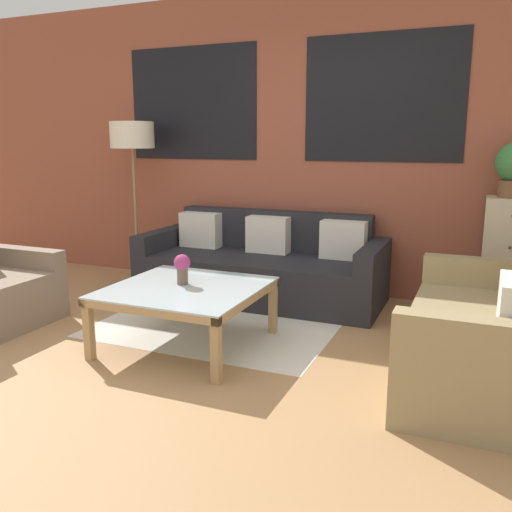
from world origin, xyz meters
The scene contains 9 objects.
ground_plane centered at (0.00, 0.00, 0.00)m, with size 16.00×16.00×0.00m, color #AD7F51.
wall_back_brick centered at (0.00, 2.44, 1.41)m, with size 8.40×0.09×2.80m.
rug centered at (-0.04, 1.21, 0.00)m, with size 1.84×1.59×0.00m.
couch_dark centered at (-0.01, 1.95, 0.28)m, with size 2.22×0.88×0.78m.
settee_vintage centered at (1.92, 0.76, 0.31)m, with size 0.80×1.58×0.92m.
coffee_table centered at (-0.04, 0.62, 0.38)m, with size 1.02×1.02×0.44m.
floor_lamp centered at (-1.42, 2.01, 1.43)m, with size 0.43×0.43×1.62m.
drawer_cabinet centered at (2.06, 2.19, 0.50)m, with size 0.40×0.36×0.99m.
flower_vase centered at (-0.09, 0.66, 0.56)m, with size 0.12×0.12×0.22m.
Camera 1 is at (1.83, -2.56, 1.44)m, focal length 38.00 mm.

